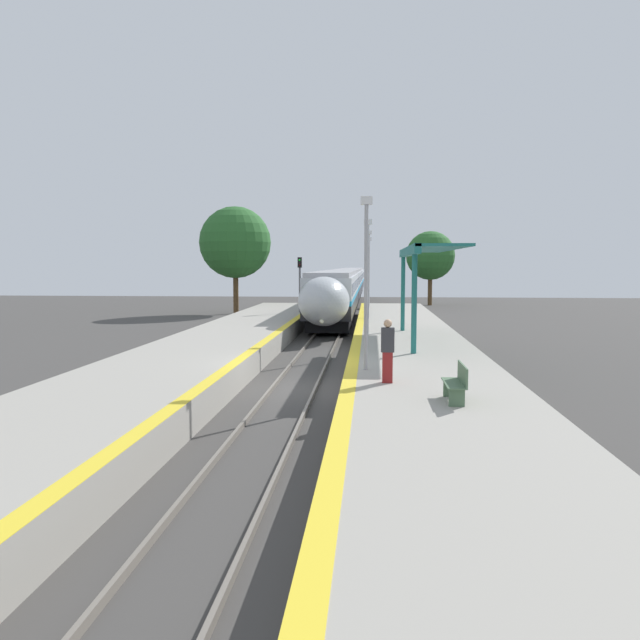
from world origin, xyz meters
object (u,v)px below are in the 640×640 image
person_waiting (388,350)px  railway_signal (300,284)px  lamppost_mid (368,269)px  lamppost_farthest (369,267)px  train (346,285)px  lamppost_far (369,268)px  platform_bench (457,382)px  lamppost_near (366,271)px

person_waiting → railway_signal: (-5.27, 25.02, 0.99)m
lamppost_mid → lamppost_farthest: 18.82m
train → lamppost_far: bearing=-84.7°
person_waiting → lamppost_far: (-0.62, 20.95, 2.11)m
lamppost_mid → lamppost_farthest: (0.00, 18.82, 0.00)m
lamppost_mid → train: bearing=93.9°
lamppost_far → railway_signal: bearing=138.8°
railway_signal → train: bearing=83.9°
train → railway_signal: bearing=-96.1°
railway_signal → platform_bench: bearing=-75.9°
person_waiting → lamppost_far: 21.07m
lamppost_near → train: bearing=93.0°
railway_signal → lamppost_farthest: (4.65, 5.34, 1.12)m
lamppost_mid → lamppost_near: bearing=-90.0°
railway_signal → lamppost_farthest: size_ratio=0.88×
lamppost_near → lamppost_farthest: same height
train → lamppost_mid: bearing=-86.1°
train → lamppost_mid: lamppost_mid is taller
person_waiting → lamppost_farthest: bearing=91.2°
railway_signal → lamppost_mid: lamppost_mid is taller
lamppost_far → lamppost_farthest: size_ratio=1.00×
lamppost_near → lamppost_far: (0.00, 18.82, 0.00)m
lamppost_near → lamppost_mid: size_ratio=1.00×
platform_bench → lamppost_farthest: size_ratio=0.27×
platform_bench → lamppost_near: size_ratio=0.27×
platform_bench → lamppost_mid: 14.20m
person_waiting → railway_signal: size_ratio=0.38×
person_waiting → lamppost_mid: 11.75m
person_waiting → lamppost_mid: lamppost_mid is taller
lamppost_mid → lamppost_farthest: size_ratio=1.00×
railway_signal → lamppost_far: (4.65, -4.07, 1.12)m
train → lamppost_farthest: (2.37, -16.20, 1.83)m
platform_bench → lamppost_mid: size_ratio=0.27×
train → lamppost_far: lamppost_far is taller
platform_bench → lamppost_far: lamppost_far is taller
train → lamppost_far: size_ratio=12.13×
train → lamppost_mid: (2.37, -35.03, 1.83)m
train → railway_signal: size_ratio=13.77×
platform_bench → person_waiting: size_ratio=0.82×
platform_bench → person_waiting: (-1.58, 2.25, 0.45)m
person_waiting → railway_signal: bearing=101.9°
lamppost_near → railway_signal: bearing=101.5°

